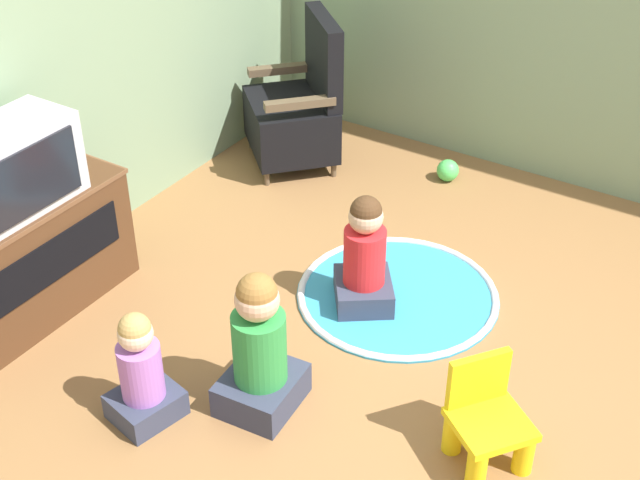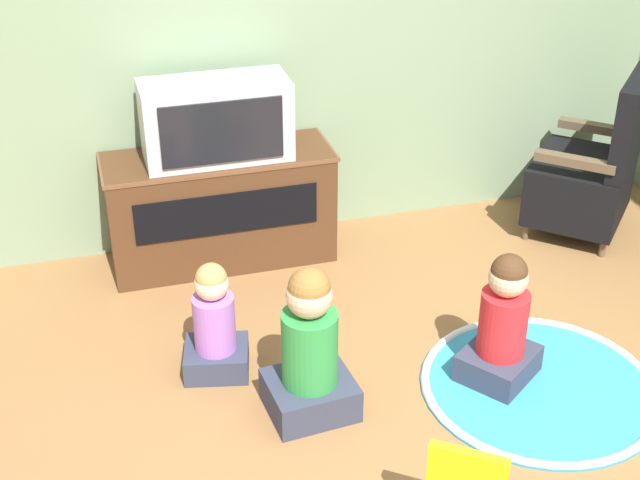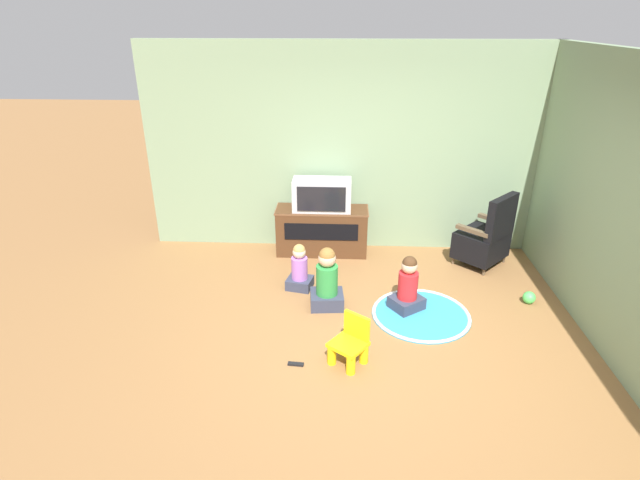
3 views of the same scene
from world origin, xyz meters
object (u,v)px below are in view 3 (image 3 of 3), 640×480
object	(u,v)px
child_watching_center	(408,287)
remote_control	(296,364)
child_watching_right	(327,282)
television	(322,195)
black_armchair	(485,238)
toy_ball	(529,298)
tv_cabinet	(322,230)
yellow_kid_chair	(350,345)
child_watching_left	(299,269)

from	to	relation	value
child_watching_center	remote_control	bearing A→B (deg)	-173.45
child_watching_center	child_watching_right	bearing A→B (deg)	142.94
television	child_watching_center	xyz separation A→B (m)	(1.01, -1.38, -0.56)
television	black_armchair	size ratio (longest dim) A/B	0.78
toy_ball	remote_control	distance (m)	2.82
black_armchair	remote_control	bearing A→B (deg)	-2.65
toy_ball	remote_control	xyz separation A→B (m)	(-2.54, -1.23, -0.06)
tv_cabinet	remote_control	distance (m)	2.47
television	black_armchair	distance (m)	2.18
tv_cabinet	child_watching_center	size ratio (longest dim) A/B	1.91
yellow_kid_chair	child_watching_center	distance (m)	1.15
tv_cabinet	yellow_kid_chair	xyz separation A→B (m)	(0.37, -2.37, -0.15)
toy_ball	remote_control	size ratio (longest dim) A/B	0.93
tv_cabinet	child_watching_left	distance (m)	1.03
tv_cabinet	child_watching_right	world-z (taller)	child_watching_right
tv_cabinet	remote_control	xyz separation A→B (m)	(-0.13, -2.45, -0.32)
toy_ball	tv_cabinet	bearing A→B (deg)	153.11
child_watching_right	toy_ball	distance (m)	2.31
black_armchair	child_watching_center	size ratio (longest dim) A/B	1.51
tv_cabinet	toy_ball	world-z (taller)	tv_cabinet
black_armchair	toy_ball	xyz separation A→B (m)	(0.30, -0.95, -0.30)
tv_cabinet	child_watching_left	xyz separation A→B (m)	(-0.22, -1.00, -0.08)
yellow_kid_chair	remote_control	bearing A→B (deg)	-133.97
tv_cabinet	child_watching_center	distance (m)	1.73
yellow_kid_chair	toy_ball	xyz separation A→B (m)	(2.04, 1.15, -0.11)
television	child_watching_left	bearing A→B (deg)	-102.64
black_armchair	remote_control	size ratio (longest dim) A/B	6.38
remote_control	black_armchair	bearing A→B (deg)	-130.78
television	black_armchair	bearing A→B (deg)	-6.58
child_watching_left	remote_control	world-z (taller)	child_watching_left
tv_cabinet	toy_ball	bearing A→B (deg)	-26.89
television	child_watching_left	size ratio (longest dim) A/B	1.33
black_armchair	child_watching_left	distance (m)	2.45
child_watching_center	tv_cabinet	bearing A→B (deg)	89.61
child_watching_left	child_watching_center	size ratio (longest dim) A/B	0.88
child_watching_center	child_watching_right	distance (m)	0.89
yellow_kid_chair	child_watching_center	xyz separation A→B (m)	(0.64, 0.96, 0.10)
child_watching_left	child_watching_center	xyz separation A→B (m)	(1.22, -0.41, 0.03)
yellow_kid_chair	child_watching_center	bearing A→B (deg)	93.21
black_armchair	television	bearing A→B (deg)	-53.42
black_armchair	child_watching_right	distance (m)	2.29
tv_cabinet	child_watching_right	distance (m)	1.40
child_watching_left	remote_control	bearing A→B (deg)	-73.94
yellow_kid_chair	child_watching_right	distance (m)	1.02
television	yellow_kid_chair	distance (m)	2.46
child_watching_left	toy_ball	xyz separation A→B (m)	(2.63, -0.22, -0.18)
black_armchair	remote_control	distance (m)	3.15
yellow_kid_chair	child_watching_center	world-z (taller)	child_watching_center
television	toy_ball	distance (m)	2.80
child_watching_left	black_armchair	bearing A→B (deg)	30.01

